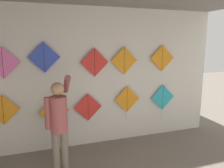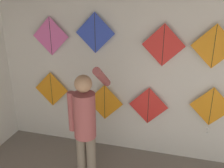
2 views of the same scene
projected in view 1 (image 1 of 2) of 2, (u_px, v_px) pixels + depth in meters
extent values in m
cube|color=silver|center=(89.00, 78.00, 4.41)|extent=(5.60, 0.06, 2.80)
cylinder|color=#726656|center=(56.00, 154.00, 3.47)|extent=(0.12, 0.12, 0.75)
cylinder|color=#726656|center=(65.00, 153.00, 3.51)|extent=(0.12, 0.12, 0.75)
cylinder|color=#9E4C4C|center=(59.00, 114.00, 3.36)|extent=(0.26, 0.26, 0.56)
sphere|color=tan|center=(57.00, 89.00, 3.29)|extent=(0.20, 0.20, 0.20)
cylinder|color=#9E4C4C|center=(48.00, 113.00, 3.31)|extent=(0.09, 0.09, 0.50)
cylinder|color=#9E4C4C|center=(66.00, 84.00, 3.52)|extent=(0.09, 0.46, 0.36)
cube|color=orange|center=(3.00, 110.00, 3.92)|extent=(0.57, 0.01, 0.57)
cylinder|color=black|center=(3.00, 110.00, 3.92)|extent=(0.01, 0.01, 0.54)
cube|color=orange|center=(54.00, 112.00, 4.22)|extent=(0.57, 0.01, 0.57)
cylinder|color=black|center=(54.00, 112.00, 4.22)|extent=(0.01, 0.01, 0.54)
cube|color=red|center=(88.00, 107.00, 4.42)|extent=(0.57, 0.01, 0.57)
cylinder|color=black|center=(88.00, 107.00, 4.42)|extent=(0.01, 0.01, 0.54)
cube|color=orange|center=(127.00, 99.00, 4.67)|extent=(0.57, 0.01, 0.57)
cylinder|color=black|center=(127.00, 99.00, 4.67)|extent=(0.01, 0.01, 0.54)
sphere|color=white|center=(127.00, 114.00, 4.72)|extent=(0.04, 0.04, 0.04)
sphere|color=white|center=(127.00, 117.00, 4.74)|extent=(0.04, 0.04, 0.04)
cube|color=#28B2C6|center=(163.00, 97.00, 4.94)|extent=(0.57, 0.01, 0.57)
cylinder|color=black|center=(163.00, 97.00, 4.94)|extent=(0.01, 0.01, 0.54)
sphere|color=white|center=(162.00, 112.00, 5.00)|extent=(0.04, 0.04, 0.04)
sphere|color=white|center=(162.00, 114.00, 5.01)|extent=(0.04, 0.04, 0.04)
sphere|color=white|center=(162.00, 117.00, 5.03)|extent=(0.04, 0.04, 0.04)
cube|color=pink|center=(3.00, 63.00, 3.78)|extent=(0.57, 0.01, 0.57)
cylinder|color=black|center=(3.00, 63.00, 3.78)|extent=(0.01, 0.01, 0.54)
cube|color=blue|center=(44.00, 57.00, 3.98)|extent=(0.57, 0.01, 0.57)
cylinder|color=black|center=(44.00, 57.00, 3.98)|extent=(0.01, 0.01, 0.54)
cube|color=red|center=(95.00, 62.00, 4.30)|extent=(0.57, 0.01, 0.57)
cylinder|color=black|center=(95.00, 62.00, 4.30)|extent=(0.01, 0.01, 0.54)
cube|color=orange|center=(124.00, 61.00, 4.49)|extent=(0.57, 0.01, 0.57)
cylinder|color=black|center=(124.00, 61.00, 4.49)|extent=(0.01, 0.01, 0.54)
cube|color=orange|center=(162.00, 58.00, 4.76)|extent=(0.57, 0.01, 0.57)
cylinder|color=black|center=(162.00, 58.00, 4.76)|extent=(0.01, 0.01, 0.54)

